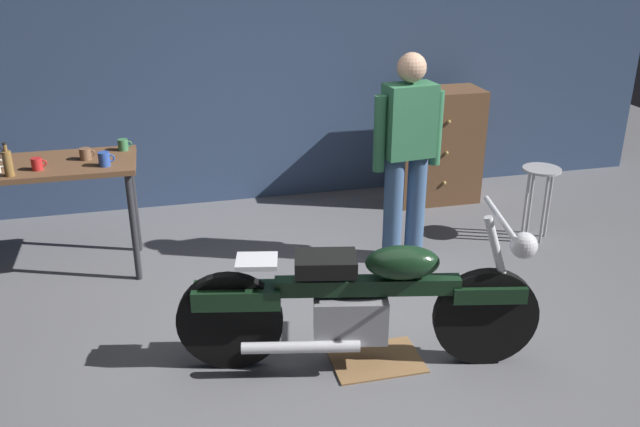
% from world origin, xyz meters
% --- Properties ---
extents(ground_plane, '(12.00, 12.00, 0.00)m').
position_xyz_m(ground_plane, '(0.00, 0.00, 0.00)').
color(ground_plane, slate).
extents(back_wall, '(8.00, 0.12, 3.10)m').
position_xyz_m(back_wall, '(0.00, 2.80, 1.55)').
color(back_wall, '#384C70').
rests_on(back_wall, ground_plane).
extents(workbench, '(1.30, 0.64, 0.90)m').
position_xyz_m(workbench, '(-1.88, 1.53, 0.79)').
color(workbench, brown).
rests_on(workbench, ground_plane).
extents(motorcycle, '(2.16, 0.75, 1.00)m').
position_xyz_m(motorcycle, '(0.05, -0.20, 0.45)').
color(motorcycle, black).
rests_on(motorcycle, ground_plane).
extents(person_standing, '(0.57, 0.26, 1.67)m').
position_xyz_m(person_standing, '(0.80, 1.12, 0.93)').
color(person_standing, '#3E5D87').
rests_on(person_standing, ground_plane).
extents(shop_stool, '(0.32, 0.32, 0.64)m').
position_xyz_m(shop_stool, '(2.06, 1.24, 0.50)').
color(shop_stool, '#B2B2B7').
rests_on(shop_stool, ground_plane).
extents(wooden_dresser, '(0.80, 0.47, 1.10)m').
position_xyz_m(wooden_dresser, '(1.56, 2.30, 0.55)').
color(wooden_dresser, brown).
rests_on(wooden_dresser, ground_plane).
extents(drip_tray, '(0.56, 0.40, 0.01)m').
position_xyz_m(drip_tray, '(0.16, -0.19, 0.01)').
color(drip_tray, olive).
rests_on(drip_tray, ground_plane).
extents(mug_green_speckled, '(0.11, 0.08, 0.09)m').
position_xyz_m(mug_green_speckled, '(-1.32, 1.72, 0.94)').
color(mug_green_speckled, '#3D7F4C').
rests_on(mug_green_speckled, workbench).
extents(mug_brown_stoneware, '(0.11, 0.08, 0.09)m').
position_xyz_m(mug_brown_stoneware, '(-1.59, 1.55, 0.94)').
color(mug_brown_stoneware, brown).
rests_on(mug_brown_stoneware, workbench).
extents(mug_blue_enamel, '(0.12, 0.08, 0.10)m').
position_xyz_m(mug_blue_enamel, '(-1.44, 1.36, 0.95)').
color(mug_blue_enamel, '#2D51AD').
rests_on(mug_blue_enamel, workbench).
extents(mug_red_diner, '(0.11, 0.08, 0.09)m').
position_xyz_m(mug_red_diner, '(-1.91, 1.38, 0.94)').
color(mug_red_diner, red).
rests_on(mug_red_diner, workbench).
extents(bottle, '(0.06, 0.06, 0.24)m').
position_xyz_m(bottle, '(-2.08, 1.29, 1.00)').
color(bottle, olive).
rests_on(bottle, workbench).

